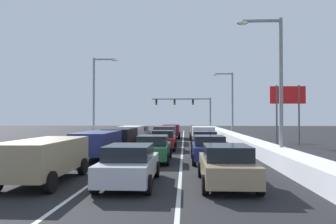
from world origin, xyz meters
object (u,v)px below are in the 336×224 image
(sedan_tan_right_lane_nearest, at_px, (226,165))
(suv_tan_left_lane_nearest, at_px, (45,157))
(sedan_red_center_lane_third, at_px, (163,140))
(roadside_sign_right, at_px, (288,101))
(suv_black_left_lane_third, at_px, (121,137))
(sedan_green_center_lane_second, at_px, (153,148))
(suv_charcoal_center_lane_fourth, at_px, (165,133))
(street_lamp_right_near, at_px, (275,76))
(sedan_silver_center_lane_nearest, at_px, (129,164))
(street_lamp_right_mid, at_px, (229,99))
(suv_gray_right_lane_fifth, at_px, (199,130))
(suv_white_right_lane_fourth, at_px, (203,133))
(sedan_navy_right_lane_second, at_px, (209,149))
(suv_maroon_center_lane_fifth, at_px, (171,130))
(street_lamp_left_mid, at_px, (97,92))
(sedan_black_right_lane_third, at_px, (204,141))
(traffic_light_gantry, at_px, (190,106))
(suv_navy_left_lane_second, at_px, (98,143))
(sedan_gray_left_lane_fifth, at_px, (141,133))
(suv_white_left_lane_fourth, at_px, (131,133))

(sedan_tan_right_lane_nearest, distance_m, suv_tan_left_lane_nearest, 7.04)
(sedan_red_center_lane_third, bearing_deg, sedan_tan_right_lane_nearest, -76.03)
(roadside_sign_right, bearing_deg, suv_black_left_lane_third, -162.76)
(roadside_sign_right, bearing_deg, sedan_green_center_lane_second, -134.95)
(suv_charcoal_center_lane_fourth, distance_m, street_lamp_right_near, 15.57)
(sedan_silver_center_lane_nearest, relative_size, street_lamp_right_near, 0.54)
(street_lamp_right_mid, distance_m, roadside_sign_right, 11.20)
(suv_charcoal_center_lane_fourth, height_order, roadside_sign_right, roadside_sign_right)
(suv_gray_right_lane_fifth, xyz_separation_m, street_lamp_right_near, (3.52, -18.85, 3.93))
(suv_white_right_lane_fourth, xyz_separation_m, suv_gray_right_lane_fifth, (-0.04, 6.79, 0.00))
(sedan_tan_right_lane_nearest, bearing_deg, sedan_navy_right_lane_second, 91.70)
(sedan_silver_center_lane_nearest, height_order, suv_maroon_center_lane_fifth, suv_maroon_center_lane_fifth)
(sedan_green_center_lane_second, xyz_separation_m, street_lamp_left_mid, (-7.37, 14.52, 4.45))
(sedan_black_right_lane_third, bearing_deg, street_lamp_right_mid, 75.71)
(suv_charcoal_center_lane_fourth, bearing_deg, sedan_red_center_lane_third, -87.85)
(suv_black_left_lane_third, height_order, traffic_light_gantry, traffic_light_gantry)
(roadside_sign_right, bearing_deg, street_lamp_right_near, -111.04)
(traffic_light_gantry, xyz_separation_m, roadside_sign_right, (8.52, -29.28, -0.72))
(street_lamp_right_near, bearing_deg, suv_tan_left_lane_nearest, -149.10)
(sedan_tan_right_lane_nearest, relative_size, sedan_green_center_lane_second, 1.00)
(sedan_red_center_lane_third, distance_m, suv_tan_left_lane_nearest, 13.53)
(suv_navy_left_lane_second, bearing_deg, suv_maroon_center_lane_fifth, 79.65)
(suv_navy_left_lane_second, bearing_deg, suv_tan_left_lane_nearest, -91.73)
(suv_navy_left_lane_second, distance_m, street_lamp_right_mid, 24.02)
(street_lamp_right_near, bearing_deg, sedan_gray_left_lane_fifth, 119.10)
(suv_white_right_lane_fourth, bearing_deg, street_lamp_right_near, -73.92)
(suv_black_left_lane_third, relative_size, street_lamp_left_mid, 0.56)
(sedan_tan_right_lane_nearest, distance_m, sedan_black_right_lane_third, 11.79)
(sedan_black_right_lane_third, xyz_separation_m, suv_gray_right_lane_fifth, (0.18, 13.54, 0.25))
(sedan_tan_right_lane_nearest, xyz_separation_m, sedan_silver_center_lane_nearest, (-3.66, -0.07, 0.00))
(suv_gray_right_lane_fifth, relative_size, sedan_silver_center_lane_nearest, 1.09)
(sedan_silver_center_lane_nearest, xyz_separation_m, sedan_gray_left_lane_fifth, (-3.09, 25.17, 0.00))
(sedan_red_center_lane_third, distance_m, suv_black_left_lane_third, 3.40)
(suv_white_right_lane_fourth, bearing_deg, suv_maroon_center_lane_fifth, 112.47)
(suv_charcoal_center_lane_fourth, height_order, street_lamp_right_near, street_lamp_right_near)
(suv_white_left_lane_fourth, relative_size, street_lamp_left_mid, 0.56)
(sedan_tan_right_lane_nearest, bearing_deg, street_lamp_right_near, 60.88)
(suv_navy_left_lane_second, height_order, street_lamp_left_mid, street_lamp_left_mid)
(sedan_red_center_lane_third, bearing_deg, suv_white_left_lane_fourth, 120.38)
(sedan_tan_right_lane_nearest, distance_m, sedan_green_center_lane_second, 7.09)
(traffic_light_gantry, bearing_deg, sedan_silver_center_lane_nearest, -93.64)
(suv_gray_right_lane_fifth, relative_size, sedan_gray_left_lane_fifth, 1.09)
(suv_gray_right_lane_fifth, bearing_deg, sedan_tan_right_lane_nearest, -90.21)
(suv_white_left_lane_fourth, bearing_deg, sedan_gray_left_lane_fifth, 88.26)
(suv_maroon_center_lane_fifth, bearing_deg, sedan_silver_center_lane_nearest, -90.94)
(suv_white_right_lane_fourth, height_order, roadside_sign_right, roadside_sign_right)
(suv_white_right_lane_fourth, bearing_deg, sedan_gray_left_lane_fifth, 136.41)
(suv_maroon_center_lane_fifth, xyz_separation_m, street_lamp_right_mid, (7.25, 1.32, 3.87))
(sedan_silver_center_lane_nearest, bearing_deg, sedan_gray_left_lane_fifth, 97.00)
(sedan_tan_right_lane_nearest, height_order, suv_white_left_lane_fourth, suv_white_left_lane_fourth)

